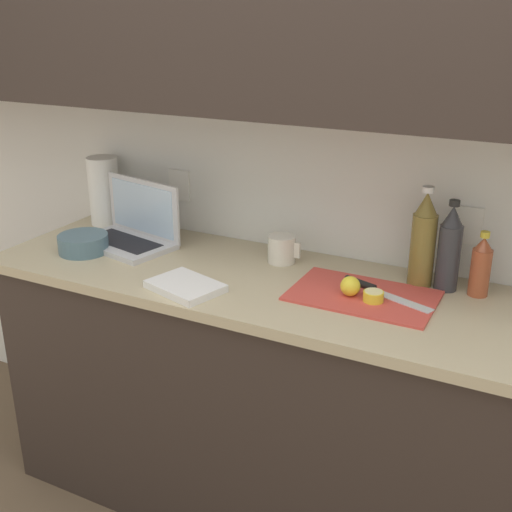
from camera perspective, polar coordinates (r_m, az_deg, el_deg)
wall_back at (r=2.02m, az=11.64°, el=15.76°), size 5.20×0.38×2.60m
counter_unit at (r=2.20m, az=8.29°, el=-14.35°), size 2.50×0.60×0.92m
laptop at (r=2.41m, az=-10.99°, el=2.37°), size 0.41×0.29×0.23m
cutting_board at (r=1.97m, az=9.47°, el=-3.49°), size 0.43×0.28×0.01m
knife at (r=2.00m, az=10.26°, el=-2.83°), size 0.30×0.13×0.02m
lemon_half_cut at (r=1.93m, az=10.39°, el=-3.53°), size 0.06×0.06×0.03m
lemon_whole_beside at (r=1.95m, az=8.41°, el=-2.67°), size 0.06×0.06×0.06m
bottle_green_soda at (r=2.04m, az=19.35°, el=-0.92°), size 0.06×0.06×0.20m
bottle_oil_tall at (r=2.04m, az=16.81°, el=0.58°), size 0.07×0.07×0.29m
bottle_water_clear at (r=2.05m, az=14.65°, el=1.34°), size 0.08×0.08×0.32m
measuring_cup at (r=2.20m, az=2.32°, el=0.63°), size 0.12×0.10×0.09m
bowl_white at (r=2.37m, az=-15.09°, el=1.09°), size 0.18×0.18×0.06m
paper_towel_roll at (r=2.64m, az=-13.34°, el=5.65°), size 0.12×0.12×0.27m
dish_towel at (r=2.00m, az=-6.29°, el=-2.69°), size 0.26×0.22×0.02m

